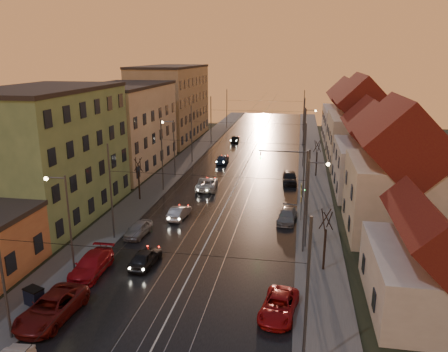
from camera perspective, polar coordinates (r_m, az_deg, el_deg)
The scene contains 48 objects.
ground at distance 31.82m, azimuth -6.08°, elevation -15.70°, with size 160.00×160.00×0.00m, color black.
road at distance 68.53m, azimuth 3.03°, elevation 1.68°, with size 16.00×120.00×0.04m, color black.
sidewalk_left at distance 70.37m, azimuth -5.09°, elevation 2.05°, with size 4.00×120.00×0.15m, color #4C4C4C.
sidewalk_right at distance 68.11m, azimuth 11.41°, elevation 1.34°, with size 4.00×120.00×0.15m, color #4C4C4C.
tram_rail_0 at distance 68.81m, azimuth 1.21°, elevation 1.78°, with size 0.06×120.00×0.03m, color gray.
tram_rail_1 at distance 68.62m, azimuth 2.39°, elevation 1.73°, with size 0.06×120.00×0.03m, color gray.
tram_rail_2 at distance 68.44m, azimuth 3.67°, elevation 1.68°, with size 0.06×120.00×0.03m, color gray.
tram_rail_3 at distance 68.31m, azimuth 4.86°, elevation 1.63°, with size 0.06×120.00×0.03m, color gray.
apartment_left_1 at distance 48.44m, azimuth -21.94°, elevation 2.56°, with size 10.00×18.00×13.00m, color #608856.
apartment_left_2 at distance 66.02m, azimuth -12.89°, elevation 6.07°, with size 10.00×20.00×12.00m, color #BAAD90.
apartment_left_3 at distance 88.31m, azimuth -6.94°, elevation 9.32°, with size 10.00×24.00×14.00m, color #92825E.
house_right_0 at distance 32.49m, azimuth 25.71°, elevation -10.73°, with size 8.16×10.20×5.80m.
house_right_1 at distance 43.50m, azimuth 21.69°, elevation -0.23°, with size 8.67×10.20×10.80m.
house_right_2 at distance 56.10m, azimuth 19.07°, elevation 2.55°, with size 9.18×12.24×9.20m.
house_right_3 at distance 70.48m, azimuth 17.34°, elevation 6.18°, with size 9.18×14.28×11.50m.
house_right_4 at distance 88.29m, azimuth 15.89°, elevation 7.57°, with size 9.18×16.32×10.00m.
catenary_pole_l_0 at distance 28.57m, azimuth -27.03°, elevation -11.04°, with size 0.16×0.16×9.00m, color #595B60.
catenary_pole_r_0 at distance 23.38m, azimuth 10.75°, elevation -15.54°, with size 0.16×0.16×9.00m, color #595B60.
catenary_pole_l_1 at distance 40.53m, azimuth -14.54°, elevation -2.12°, with size 0.16×0.16×9.00m, color #595B60.
catenary_pole_r_1 at distance 37.06m, azimuth 10.55°, elevation -3.54°, with size 0.16×0.16×9.00m, color #595B60.
catenary_pole_l_2 at distance 54.04m, azimuth -8.09°, elevation 2.63°, with size 0.16×0.16×9.00m, color #595B60.
catenary_pole_r_2 at distance 51.48m, azimuth 10.47°, elevation 1.88°, with size 0.16×0.16×9.00m, color #595B60.
catenary_pole_l_3 at distance 68.17m, azimuth -4.25°, elevation 5.43°, with size 0.16×0.16×9.00m, color #595B60.
catenary_pole_r_3 at distance 66.16m, azimuth 10.42°, elevation 4.91°, with size 0.16×0.16×9.00m, color #595B60.
catenary_pole_l_4 at distance 82.61m, azimuth -1.72°, elevation 7.25°, with size 0.16×0.16×9.00m, color #595B60.
catenary_pole_r_4 at distance 80.96m, azimuth 10.39°, elevation 6.83°, with size 0.16×0.16×9.00m, color #595B60.
catenary_pole_l_5 at distance 100.15m, azimuth 0.37°, elevation 8.73°, with size 0.16×0.16×9.00m, color #595B60.
catenary_pole_r_5 at distance 98.80m, azimuth 10.36°, elevation 8.38°, with size 0.16×0.16×9.00m, color #595B60.
street_lamp_0 at distance 34.77m, azimuth -20.04°, elevation -4.88°, with size 1.75×0.32×8.00m.
street_lamp_1 at distance 37.90m, azimuth 11.33°, elevation -2.54°, with size 1.75×0.32×8.00m.
street_lamp_2 at distance 59.70m, azimuth -6.82°, elevation 4.29°, with size 1.75×0.32×8.00m.
street_lamp_3 at distance 73.00m, azimuth 10.81°, elevation 6.18°, with size 1.75×0.32×8.00m.
traffic_light_mast at distance 45.64m, azimuth 9.74°, elevation 0.27°, with size 5.30×0.32×7.20m.
bare_tree_0 at distance 51.41m, azimuth -11.06°, elevation -0.50°, with size 1.09×1.09×5.11m.
bare_tree_1 at distance 35.07m, azimuth 13.06°, elevation -8.36°, with size 1.09×1.09×5.11m.
bare_tree_2 at distance 61.73m, azimuth 12.01°, elevation 2.15°, with size 1.09×1.09×5.11m.
driving_car_0 at distance 36.36m, azimuth -10.26°, elevation -10.41°, with size 1.64×4.07×1.39m, color black.
driving_car_1 at distance 45.72m, azimuth -5.90°, elevation -4.75°, with size 1.39×3.97×1.31m, color #A8A8AE.
driving_car_2 at distance 55.17m, azimuth -2.25°, elevation -0.99°, with size 2.48×5.37×1.49m, color #B4B4B4.
driving_car_3 at distance 68.46m, azimuth -0.21°, elevation 2.21°, with size 1.75×4.31×1.25m, color #192C4D.
driving_car_4 at distance 85.18m, azimuth 1.45°, elevation 4.89°, with size 1.56×3.88×1.32m, color black.
parked_left_1 at distance 31.31m, azimuth -21.59°, elevation -15.72°, with size 2.59×5.62×1.56m, color #621210.
parked_left_2 at distance 36.07m, azimuth -16.92°, elevation -10.99°, with size 2.10×5.17×1.50m, color #AC111A.
parked_left_3 at distance 42.03m, azimuth -11.13°, elevation -6.83°, with size 1.56×3.89×1.32m, color gray.
parked_right_0 at distance 29.92m, azimuth 7.17°, elevation -16.49°, with size 2.15×4.66×1.30m, color #AE1114.
parked_right_1 at distance 45.10m, azimuth 8.25°, elevation -5.16°, with size 1.75×4.31×1.25m, color gray.
parked_right_2 at distance 58.34m, azimuth 8.56°, elevation -0.20°, with size 1.84×4.56×1.56m, color black.
dumpster at distance 33.14m, azimuth -23.55°, elevation -14.27°, with size 1.20×0.80×1.10m, color black.
Camera 1 is at (7.83, -26.06, 16.49)m, focal length 35.00 mm.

